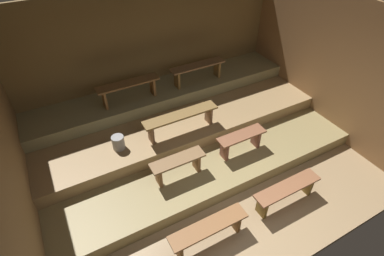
# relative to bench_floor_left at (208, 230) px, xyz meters

# --- Properties ---
(ground) EXTENTS (6.64, 5.04, 0.08)m
(ground) POSITION_rel_bench_floor_left_xyz_m (0.76, 1.59, -0.35)
(ground) COLOR #947854
(wall_back) EXTENTS (6.64, 0.06, 2.78)m
(wall_back) POSITION_rel_bench_floor_left_xyz_m (0.76, 3.74, 1.07)
(wall_back) COLOR olive
(wall_back) RESTS_ON ground
(wall_left) EXTENTS (0.06, 5.04, 2.78)m
(wall_left) POSITION_rel_bench_floor_left_xyz_m (-2.20, 1.59, 1.07)
(wall_left) COLOR brown
(wall_left) RESTS_ON ground
(wall_right) EXTENTS (0.06, 5.04, 2.78)m
(wall_right) POSITION_rel_bench_floor_left_xyz_m (3.71, 1.59, 1.07)
(wall_right) COLOR olive
(wall_right) RESTS_ON ground
(platform_lower) EXTENTS (5.84, 3.20, 0.26)m
(platform_lower) POSITION_rel_bench_floor_left_xyz_m (0.76, 2.11, -0.19)
(platform_lower) COLOR olive
(platform_lower) RESTS_ON ground
(platform_middle) EXTENTS (5.84, 2.11, 0.26)m
(platform_middle) POSITION_rel_bench_floor_left_xyz_m (0.76, 2.65, 0.07)
(platform_middle) COLOR #997A50
(platform_middle) RESTS_ON platform_lower
(platform_upper) EXTENTS (5.84, 0.97, 0.26)m
(platform_upper) POSITION_rel_bench_floor_left_xyz_m (0.76, 3.23, 0.33)
(platform_upper) COLOR gray
(platform_upper) RESTS_ON platform_middle
(bench_floor_left) EXTENTS (1.23, 0.28, 0.42)m
(bench_floor_left) POSITION_rel_bench_floor_left_xyz_m (0.00, 0.00, 0.00)
(bench_floor_left) COLOR brown
(bench_floor_left) RESTS_ON ground
(bench_floor_right) EXTENTS (1.23, 0.28, 0.42)m
(bench_floor_right) POSITION_rel_bench_floor_left_xyz_m (1.51, 0.00, 0.00)
(bench_floor_right) COLOR brown
(bench_floor_right) RESTS_ON ground
(bench_lower_left) EXTENTS (0.96, 0.28, 0.42)m
(bench_lower_left) POSITION_rel_bench_floor_left_xyz_m (0.10, 1.19, 0.24)
(bench_lower_left) COLOR brown
(bench_lower_left) RESTS_ON platform_lower
(bench_lower_right) EXTENTS (0.96, 0.28, 0.42)m
(bench_lower_right) POSITION_rel_bench_floor_left_xyz_m (1.41, 1.19, 0.24)
(bench_lower_right) COLOR brown
(bench_lower_right) RESTS_ON platform_lower
(bench_middle_center) EXTENTS (1.47, 0.28, 0.42)m
(bench_middle_center) POSITION_rel_bench_floor_left_xyz_m (0.56, 1.98, 0.52)
(bench_middle_center) COLOR brown
(bench_middle_center) RESTS_ON platform_middle
(bench_upper_left) EXTENTS (1.26, 0.28, 0.42)m
(bench_upper_left) POSITION_rel_bench_floor_left_xyz_m (-0.04, 3.09, 0.77)
(bench_upper_left) COLOR brown
(bench_upper_left) RESTS_ON platform_upper
(bench_upper_right) EXTENTS (1.26, 0.28, 0.42)m
(bench_upper_right) POSITION_rel_bench_floor_left_xyz_m (1.55, 3.09, 0.77)
(bench_upper_right) COLOR brown
(bench_upper_right) RESTS_ON platform_upper
(pail_middle) EXTENTS (0.22, 0.22, 0.26)m
(pail_middle) POSITION_rel_bench_floor_left_xyz_m (-0.64, 2.09, 0.33)
(pail_middle) COLOR gray
(pail_middle) RESTS_ON platform_middle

